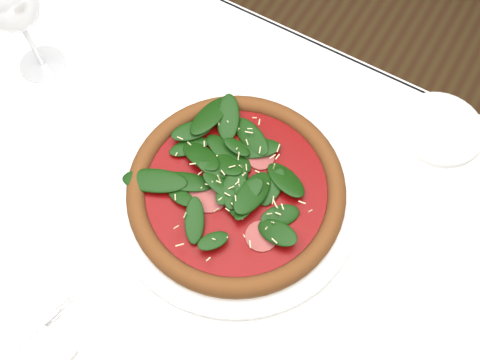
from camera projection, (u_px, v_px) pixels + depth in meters
The scene contains 8 objects.
ground at pixel (209, 313), 1.50m from camera, with size 6.00×6.00×0.00m, color brown.
dining_table at pixel (188, 234), 0.91m from camera, with size 1.21×0.81×0.75m.
plate at pixel (236, 194), 0.82m from camera, with size 0.39×0.39×0.02m.
pizza at pixel (236, 188), 0.80m from camera, with size 0.40×0.40×0.04m.
wine_glass at pixel (9, 1), 0.80m from camera, with size 0.09×0.09×0.22m.
napkin at pixel (22, 341), 0.73m from camera, with size 0.14×0.07×0.01m, color white.
fork at pixel (37, 325), 0.73m from camera, with size 0.05×0.15×0.00m.
saucer_far at pixel (441, 128), 0.88m from camera, with size 0.14×0.14×0.01m.
Camera 1 is at (0.24, -0.22, 1.51)m, focal length 40.00 mm.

